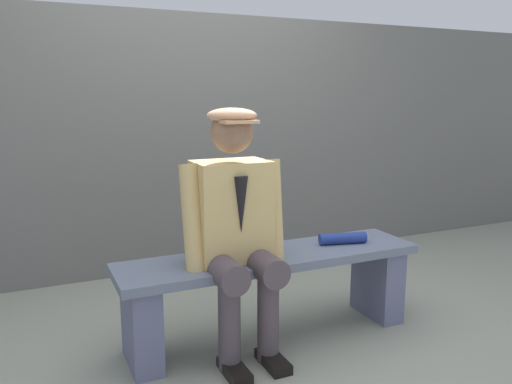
% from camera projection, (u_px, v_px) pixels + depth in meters
% --- Properties ---
extents(ground_plane, '(30.00, 30.00, 0.00)m').
position_uv_depth(ground_plane, '(271.00, 337.00, 2.89)').
color(ground_plane, gray).
extents(bench, '(1.69, 0.41, 0.49)m').
position_uv_depth(bench, '(271.00, 282.00, 2.83)').
color(bench, slate).
rests_on(bench, ground).
extents(seated_man, '(0.55, 0.53, 1.28)m').
position_uv_depth(seated_man, '(235.00, 223.00, 2.61)').
color(seated_man, tan).
rests_on(seated_man, ground).
extents(rolled_magazine, '(0.29, 0.13, 0.06)m').
position_uv_depth(rolled_magazine, '(343.00, 238.00, 2.97)').
color(rolled_magazine, navy).
rests_on(rolled_magazine, bench).
extents(stadium_wall, '(12.00, 0.24, 1.93)m').
position_uv_depth(stadium_wall, '(190.00, 143.00, 4.01)').
color(stadium_wall, slate).
rests_on(stadium_wall, ground).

